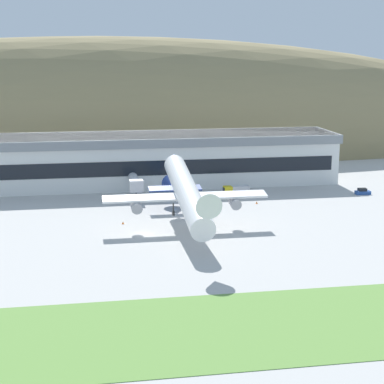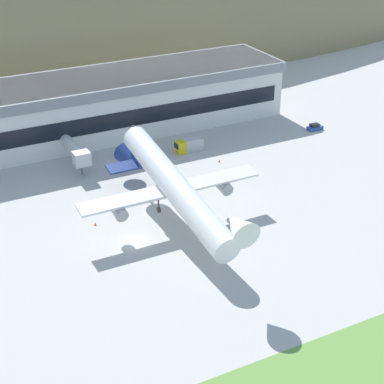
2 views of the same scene
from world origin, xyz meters
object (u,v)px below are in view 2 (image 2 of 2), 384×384
at_px(jetway_0, 75,151).
at_px(traffic_cone_1, 219,161).
at_px(traffic_cone_0, 95,224).
at_px(terminal_building, 59,108).
at_px(cargo_airplane, 173,187).
at_px(fuel_truck, 189,145).
at_px(service_car_2, 315,127).
at_px(service_car_0, 137,164).

relative_size(jetway_0, traffic_cone_1, 21.58).
xyz_separation_m(jetway_0, traffic_cone_0, (-4.64, -24.47, -3.71)).
distance_m(terminal_building, cargo_airplane, 47.79).
distance_m(terminal_building, traffic_cone_0, 42.26).
xyz_separation_m(jetway_0, cargo_airplane, (8.17, -30.80, 3.70)).
distance_m(jetway_0, fuel_truck, 25.83).
distance_m(jetway_0, traffic_cone_1, 31.05).
distance_m(jetway_0, traffic_cone_0, 25.18).
height_order(traffic_cone_0, traffic_cone_1, same).
xyz_separation_m(jetway_0, service_car_2, (58.66, -5.60, -3.33)).
height_order(service_car_2, traffic_cone_0, service_car_2).
xyz_separation_m(cargo_airplane, fuel_truck, (17.37, 27.94, -6.28)).
bearing_deg(service_car_0, fuel_truck, 10.34).
bearing_deg(traffic_cone_0, terminal_building, 80.88).
bearing_deg(traffic_cone_1, terminal_building, 134.11).
bearing_deg(jetway_0, cargo_airplane, -75.14).
bearing_deg(service_car_0, traffic_cone_0, -130.62).
relative_size(jetway_0, service_car_0, 2.95).
xyz_separation_m(cargo_airplane, service_car_2, (50.49, 25.20, -7.03)).
relative_size(terminal_building, cargo_airplane, 2.31).
relative_size(traffic_cone_0, traffic_cone_1, 1.00).
bearing_deg(jetway_0, fuel_truck, -6.40).
distance_m(jetway_0, service_car_2, 59.02).
distance_m(service_car_0, service_car_2, 46.93).
xyz_separation_m(cargo_airplane, traffic_cone_0, (-12.82, 6.33, -7.41)).
bearing_deg(service_car_2, traffic_cone_0, -163.40).
height_order(jetway_0, traffic_cone_0, jetway_0).
height_order(cargo_airplane, traffic_cone_1, cargo_airplane).
bearing_deg(traffic_cone_0, cargo_airplane, -26.29).
bearing_deg(fuel_truck, service_car_0, -169.66).
height_order(fuel_truck, traffic_cone_0, fuel_truck).
height_order(jetway_0, service_car_0, jetway_0).
xyz_separation_m(cargo_airplane, service_car_0, (3.55, 25.42, -6.99)).
relative_size(cargo_airplane, fuel_truck, 7.31).
distance_m(cargo_airplane, traffic_cone_1, 29.45).
distance_m(service_car_0, fuel_truck, 14.06).
relative_size(service_car_2, traffic_cone_1, 6.76).
bearing_deg(traffic_cone_1, jetway_0, 158.93).
bearing_deg(fuel_truck, jetway_0, 173.60).
bearing_deg(cargo_airplane, traffic_cone_1, 43.76).
relative_size(terminal_building, jetway_0, 8.90).
xyz_separation_m(jetway_0, service_car_0, (11.73, -5.38, -3.29)).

